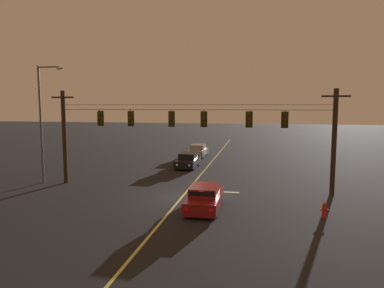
% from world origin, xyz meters
% --- Properties ---
extents(ground_plane, '(180.00, 180.00, 0.00)m').
position_xyz_m(ground_plane, '(0.00, 0.00, 0.00)').
color(ground_plane, black).
extents(lane_centre_stripe, '(0.14, 60.00, 0.01)m').
position_xyz_m(lane_centre_stripe, '(0.00, 8.59, 0.00)').
color(lane_centre_stripe, '#D1C64C').
rests_on(lane_centre_stripe, ground).
extents(stop_bar_paint, '(3.40, 0.36, 0.01)m').
position_xyz_m(stop_bar_paint, '(1.90, 1.99, 0.00)').
color(stop_bar_paint, silver).
rests_on(stop_bar_paint, ground).
extents(signal_span_assembly, '(21.18, 0.32, 7.02)m').
position_xyz_m(signal_span_assembly, '(-0.00, 2.59, 3.67)').
color(signal_span_assembly, '#2D2116').
rests_on(signal_span_assembly, ground).
extents(traffic_light_leftmost, '(0.48, 0.41, 1.22)m').
position_xyz_m(traffic_light_leftmost, '(-6.74, 2.57, 4.97)').
color(traffic_light_leftmost, black).
extents(traffic_light_left_inner, '(0.48, 0.41, 1.22)m').
position_xyz_m(traffic_light_left_inner, '(-4.37, 2.57, 4.97)').
color(traffic_light_left_inner, black).
extents(traffic_light_centre, '(0.48, 0.41, 1.22)m').
position_xyz_m(traffic_light_centre, '(-1.32, 2.57, 4.97)').
color(traffic_light_centre, black).
extents(traffic_light_right_inner, '(0.48, 0.41, 1.22)m').
position_xyz_m(traffic_light_right_inner, '(1.02, 2.57, 4.97)').
color(traffic_light_right_inner, black).
extents(traffic_light_rightmost, '(0.48, 0.41, 1.22)m').
position_xyz_m(traffic_light_rightmost, '(4.15, 2.57, 4.97)').
color(traffic_light_rightmost, black).
extents(traffic_light_far_right, '(0.48, 0.41, 1.22)m').
position_xyz_m(traffic_light_far_right, '(6.52, 2.57, 4.97)').
color(traffic_light_far_right, black).
extents(car_waiting_near_lane, '(1.80, 4.33, 1.39)m').
position_xyz_m(car_waiting_near_lane, '(1.86, -2.19, 0.65)').
color(car_waiting_near_lane, maroon).
rests_on(car_waiting_near_lane, ground).
extents(car_oncoming_lead, '(1.80, 4.42, 1.39)m').
position_xyz_m(car_oncoming_lead, '(-1.80, 10.91, 0.65)').
color(car_oncoming_lead, black).
rests_on(car_oncoming_lead, ground).
extents(car_oncoming_trailing, '(1.80, 4.42, 1.39)m').
position_xyz_m(car_oncoming_trailing, '(-2.06, 18.05, 0.65)').
color(car_oncoming_trailing, gray).
rests_on(car_oncoming_trailing, ground).
extents(street_lamp_corner, '(2.11, 0.30, 8.86)m').
position_xyz_m(street_lamp_corner, '(-11.10, 2.25, 5.26)').
color(street_lamp_corner, '#4C4F54').
rests_on(street_lamp_corner, ground).
extents(fire_hydrant, '(0.44, 0.22, 0.84)m').
position_xyz_m(fire_hydrant, '(8.31, -2.61, 0.44)').
color(fire_hydrant, red).
rests_on(fire_hydrant, ground).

